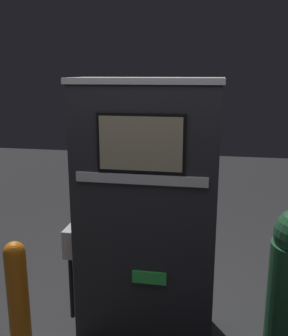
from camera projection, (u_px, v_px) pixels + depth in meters
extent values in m
cube|color=#28282D|center=(147.00, 268.00, 2.93)|extent=(0.99, 0.44, 1.07)
cube|color=#28282D|center=(147.00, 144.00, 2.71)|extent=(0.99, 0.44, 0.81)
cube|color=silver|center=(147.00, 80.00, 2.61)|extent=(1.02, 0.47, 0.04)
cube|color=black|center=(141.00, 144.00, 2.48)|extent=(0.57, 0.01, 0.38)
cube|color=tan|center=(140.00, 144.00, 2.47)|extent=(0.54, 0.01, 0.35)
cube|color=silver|center=(141.00, 179.00, 2.53)|extent=(0.87, 0.02, 0.06)
cube|color=#33D84C|center=(149.00, 278.00, 2.69)|extent=(0.24, 0.02, 0.09)
cube|color=silver|center=(73.00, 241.00, 2.89)|extent=(0.09, 0.20, 0.21)
cylinder|color=black|center=(71.00, 288.00, 2.91)|extent=(0.03, 0.03, 0.48)
cylinder|color=orange|center=(19.00, 305.00, 2.71)|extent=(0.15, 0.15, 0.79)
sphere|color=orange|center=(14.00, 252.00, 2.61)|extent=(0.15, 0.15, 0.15)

